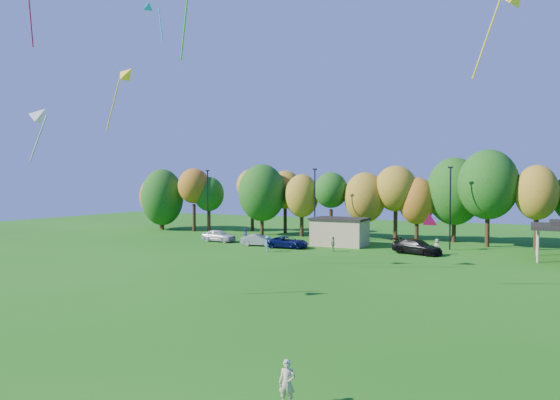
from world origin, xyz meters
The scene contains 17 objects.
ground centered at (0.00, 0.00, 0.00)m, with size 160.00×160.00×0.00m, color #19600F.
tree_line centered at (-1.03, 45.51, 5.91)m, with size 93.57×10.55×11.15m.
lamp_posts centered at (2.00, 40.00, 4.90)m, with size 64.50×0.25×9.09m.
utility_building centered at (-10.00, 38.00, 1.64)m, with size 6.30×4.30×3.25m.
kite_flyer centered at (2.77, -2.36, 0.77)m, with size 0.56×0.37×1.53m, color #BCB18D.
car_a centered at (-24.75, 34.83, 0.76)m, with size 1.79×4.45×1.52m, color silver.
car_b centered at (-18.32, 33.47, 0.65)m, with size 1.39×3.97×1.31m, color #95959A.
car_c centered at (-14.43, 33.29, 0.65)m, with size 2.17×4.71×1.31m, color #0B1145.
car_d centered at (-0.52, 34.96, 0.76)m, with size 2.13×5.24×1.52m, color black.
far_person_1 centered at (1.38, 35.49, 0.81)m, with size 0.79×0.51×1.62m, color #8EA36F.
far_person_3 centered at (-15.07, 29.63, 0.85)m, with size 1.10×0.63×1.71m, color teal.
far_person_4 centered at (-22.29, 37.01, 0.78)m, with size 0.76×0.59×1.57m, color #4C4394.
far_person_5 centered at (-8.90, 32.90, 0.79)m, with size 0.93×0.39×1.59m, color #6E8F57.
kite_2 centered at (5.53, 7.54, 5.68)m, with size 0.87×1.11×1.06m.
kite_6 centered at (-22.62, 19.92, 23.87)m, with size 2.44×1.97×4.37m.
kite_11 centered at (-19.22, 13.52, 16.04)m, with size 3.19×1.20×5.41m.
kite_13 centered at (-15.85, 2.92, 11.29)m, with size 2.09×1.53×3.43m.
Camera 1 is at (9.82, -16.88, 7.35)m, focal length 32.00 mm.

